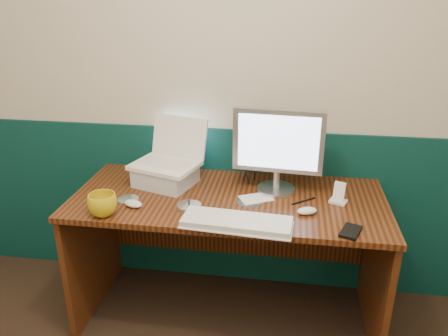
% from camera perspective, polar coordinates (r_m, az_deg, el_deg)
% --- Properties ---
extents(back_wall, '(3.50, 0.04, 2.50)m').
position_cam_1_polar(back_wall, '(2.46, -1.90, 10.84)').
color(back_wall, beige).
rests_on(back_wall, ground).
extents(wainscot, '(3.48, 0.02, 1.00)m').
position_cam_1_polar(wainscot, '(2.70, -1.75, -5.03)').
color(wainscot, '#072F2F').
rests_on(wainscot, ground).
extents(desk, '(1.60, 0.70, 0.75)m').
position_cam_1_polar(desk, '(2.43, 0.54, -11.73)').
color(desk, black).
rests_on(desk, ground).
extents(laptop_riser, '(0.35, 0.32, 0.10)m').
position_cam_1_polar(laptop_riser, '(2.39, -7.64, -1.02)').
color(laptop_riser, silver).
rests_on(laptop_riser, desk).
extents(laptop, '(0.40, 0.34, 0.28)m').
position_cam_1_polar(laptop, '(2.32, -7.87, 3.28)').
color(laptop, white).
rests_on(laptop, laptop_riser).
extents(monitor, '(0.47, 0.17, 0.46)m').
position_cam_1_polar(monitor, '(2.24, 7.04, 2.37)').
color(monitor, '#B2B1B6').
rests_on(monitor, desk).
extents(keyboard, '(0.50, 0.20, 0.03)m').
position_cam_1_polar(keyboard, '(1.98, 1.67, -7.16)').
color(keyboard, white).
rests_on(keyboard, desk).
extents(mouse_right, '(0.11, 0.09, 0.03)m').
position_cam_1_polar(mouse_right, '(2.11, 10.78, -5.51)').
color(mouse_right, silver).
rests_on(mouse_right, desk).
extents(mouse_left, '(0.11, 0.09, 0.03)m').
position_cam_1_polar(mouse_left, '(2.19, -11.78, -4.57)').
color(mouse_left, white).
rests_on(mouse_left, desk).
extents(mug, '(0.16, 0.16, 0.11)m').
position_cam_1_polar(mug, '(2.12, -15.59, -4.64)').
color(mug, gold).
rests_on(mug, desk).
extents(camcorder, '(0.12, 0.14, 0.19)m').
position_cam_1_polar(camcorder, '(2.40, 3.30, 0.39)').
color(camcorder, '#B3B3B8').
rests_on(camcorder, desk).
extents(cd_spindle, '(0.12, 0.12, 0.02)m').
position_cam_1_polar(cd_spindle, '(2.12, -4.58, -5.10)').
color(cd_spindle, silver).
rests_on(cd_spindle, desk).
extents(cd_loose_a, '(0.11, 0.11, 0.00)m').
position_cam_1_polar(cd_loose_a, '(2.28, -12.41, -3.96)').
color(cd_loose_a, silver).
rests_on(cd_loose_a, desk).
extents(cd_loose_b, '(0.13, 0.13, 0.00)m').
position_cam_1_polar(cd_loose_b, '(2.20, 3.31, -4.41)').
color(cd_loose_b, silver).
rests_on(cd_loose_b, desk).
extents(pen, '(0.12, 0.10, 0.01)m').
position_cam_1_polar(pen, '(2.23, 10.34, -4.26)').
color(pen, black).
rests_on(pen, desk).
extents(papers, '(0.19, 0.17, 0.00)m').
position_cam_1_polar(papers, '(2.23, 4.22, -3.97)').
color(papers, white).
rests_on(papers, desk).
extents(dock, '(0.10, 0.09, 0.02)m').
position_cam_1_polar(dock, '(2.26, 14.69, -4.23)').
color(dock, white).
rests_on(dock, desk).
extents(music_player, '(0.06, 0.05, 0.10)m').
position_cam_1_polar(music_player, '(2.23, 14.83, -2.95)').
color(music_player, white).
rests_on(music_player, dock).
extents(pda, '(0.11, 0.14, 0.01)m').
position_cam_1_polar(pda, '(2.00, 16.21, -7.97)').
color(pda, black).
rests_on(pda, desk).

